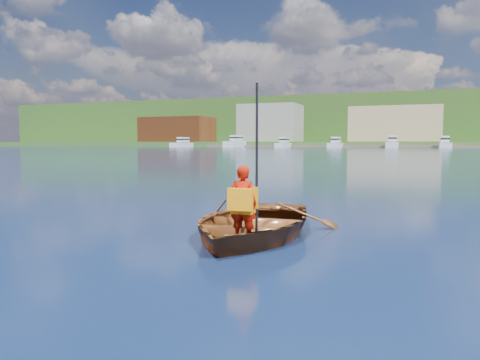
% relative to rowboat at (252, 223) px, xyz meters
% --- Properties ---
extents(ground, '(600.00, 600.00, 0.00)m').
position_rel_rowboat_xyz_m(ground, '(0.33, -0.24, -0.21)').
color(ground, '#0E293B').
rests_on(ground, ground).
extents(rowboat, '(2.60, 3.56, 0.72)m').
position_rel_rowboat_xyz_m(rowboat, '(0.00, 0.00, 0.00)').
color(rowboat, maroon).
rests_on(rowboat, ground).
extents(child_paddler, '(0.39, 0.35, 2.17)m').
position_rel_rowboat_xyz_m(child_paddler, '(0.18, -0.89, 0.44)').
color(child_paddler, '#9F1102').
rests_on(child_paddler, ground).
extents(shoreline, '(400.00, 140.00, 22.00)m').
position_rel_rowboat_xyz_m(shoreline, '(0.33, 236.37, 10.11)').
color(shoreline, '#445D22').
rests_on(shoreline, ground).
extents(dock, '(160.05, 7.66, 0.80)m').
position_rel_rowboat_xyz_m(dock, '(11.72, 147.76, 0.19)').
color(dock, brown).
rests_on(dock, ground).
extents(waterfront_buildings, '(202.00, 16.00, 14.00)m').
position_rel_rowboat_xyz_m(waterfront_buildings, '(-7.41, 164.76, 7.53)').
color(waterfront_buildings, brown).
rests_on(waterfront_buildings, ground).
extents(marina_yachts, '(143.91, 13.07, 4.41)m').
position_rel_rowboat_xyz_m(marina_yachts, '(-3.14, 143.09, 1.16)').
color(marina_yachts, silver).
rests_on(marina_yachts, ground).
extents(hillside_trees, '(314.53, 72.98, 21.38)m').
position_rel_rowboat_xyz_m(hillside_trees, '(-11.96, 233.37, 17.01)').
color(hillside_trees, '#382314').
rests_on(hillside_trees, ground).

